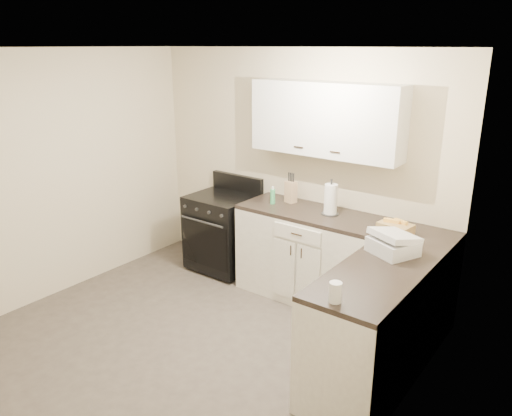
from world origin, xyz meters
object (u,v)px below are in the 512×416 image
Objects in this scene: knife_block at (291,192)px; paper_towel at (331,199)px; stove at (222,232)px; countertop_grill at (393,246)px; wicker_basket at (395,228)px.

paper_towel is at bearing 2.96° from knife_block.
countertop_grill reaches higher than stove.
knife_block is at bearing 10.23° from stove.
knife_block is 0.53m from paper_towel.
wicker_basket reaches higher than stove.
stove is 2.14m from wicker_basket.
stove is 3.77× the size of knife_block.
knife_block is 0.75× the size of paper_towel.
countertop_grill is (1.39, -0.65, -0.05)m from knife_block.
stove is at bearing -156.51° from knife_block.
wicker_basket is at bearing 3.33° from knife_block.
stove is 3.05× the size of wicker_basket.
knife_block is at bearing 170.07° from wicker_basket.
knife_block is (0.83, 0.15, 0.59)m from stove.
stove is at bearing -167.86° from countertop_grill.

